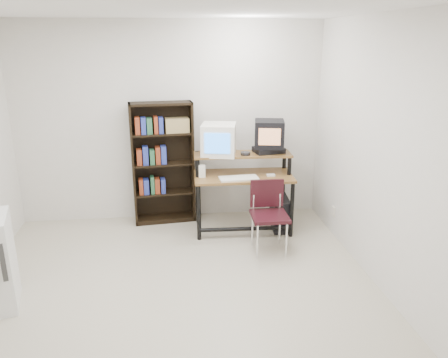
{
  "coord_description": "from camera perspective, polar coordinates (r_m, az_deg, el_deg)",
  "views": [
    {
      "loc": [
        0.01,
        -3.72,
        2.36
      ],
      "look_at": [
        0.6,
        1.1,
        0.8
      ],
      "focal_mm": 35.0,
      "sensor_mm": 36.0,
      "label": 1
    }
  ],
  "objects": [
    {
      "name": "cd_spindle",
      "position": [
        5.43,
        2.82,
        3.28
      ],
      "size": [
        0.13,
        0.13,
        0.05
      ],
      "primitive_type": "cylinder",
      "rotation": [
        0.0,
        0.0,
        0.05
      ],
      "color": "#26262B",
      "rests_on": "computer_desk"
    },
    {
      "name": "bookshelf",
      "position": [
        5.78,
        -8.02,
        2.33
      ],
      "size": [
        0.82,
        0.34,
        1.6
      ],
      "rotation": [
        0.0,
        0.0,
        0.1
      ],
      "color": "black",
      "rests_on": "floor"
    },
    {
      "name": "front_wall",
      "position": [
        2.02,
        -6.35,
        -13.93
      ],
      "size": [
        4.0,
        0.01,
        2.6
      ],
      "primitive_type": "cube",
      "color": "silver",
      "rests_on": "floor"
    },
    {
      "name": "crt_monitor",
      "position": [
        5.44,
        -0.69,
        5.17
      ],
      "size": [
        0.48,
        0.49,
        0.39
      ],
      "rotation": [
        0.0,
        0.0,
        -0.2
      ],
      "color": "white",
      "rests_on": "computer_desk"
    },
    {
      "name": "mousepad",
      "position": [
        5.44,
        5.98,
        0.23
      ],
      "size": [
        0.23,
        0.2,
        0.01
      ],
      "primitive_type": "cube",
      "rotation": [
        0.0,
        0.0,
        -0.08
      ],
      "color": "black",
      "rests_on": "computer_desk"
    },
    {
      "name": "vcr",
      "position": [
        5.58,
        5.84,
        3.75
      ],
      "size": [
        0.41,
        0.33,
        0.08
      ],
      "primitive_type": "cube",
      "rotation": [
        0.0,
        0.0,
        0.21
      ],
      "color": "black",
      "rests_on": "computer_desk"
    },
    {
      "name": "school_chair",
      "position": [
        5.04,
        5.83,
        -3.89
      ],
      "size": [
        0.41,
        0.41,
        0.82
      ],
      "rotation": [
        0.0,
        0.0,
        -0.01
      ],
      "color": "black",
      "rests_on": "floor"
    },
    {
      "name": "desk_speaker",
      "position": [
        5.37,
        -2.91,
        0.98
      ],
      "size": [
        0.08,
        0.08,
        0.17
      ],
      "primitive_type": "cube",
      "rotation": [
        0.0,
        0.0,
        0.01
      ],
      "color": "white",
      "rests_on": "computer_desk"
    },
    {
      "name": "back_wall",
      "position": [
        5.82,
        -7.01,
        7.23
      ],
      "size": [
        4.0,
        0.01,
        2.6
      ],
      "primitive_type": "cube",
      "color": "silver",
      "rests_on": "floor"
    },
    {
      "name": "keyboard",
      "position": [
        5.3,
        1.93,
        0.02
      ],
      "size": [
        0.48,
        0.24,
        0.03
      ],
      "primitive_type": "cube",
      "rotation": [
        0.0,
        0.0,
        0.07
      ],
      "color": "white",
      "rests_on": "computer_desk"
    },
    {
      "name": "pc_tower",
      "position": [
        5.72,
        7.28,
        -4.39
      ],
      "size": [
        0.23,
        0.46,
        0.42
      ],
      "primitive_type": "cube",
      "rotation": [
        0.0,
        0.0,
        -0.08
      ],
      "color": "black",
      "rests_on": "floor"
    },
    {
      "name": "right_wall",
      "position": [
        4.35,
        20.51,
        2.6
      ],
      "size": [
        0.01,
        4.0,
        2.6
      ],
      "primitive_type": "cube",
      "color": "silver",
      "rests_on": "floor"
    },
    {
      "name": "wall_outlet",
      "position": [
        5.65,
        14.09,
        -4.1
      ],
      "size": [
        0.02,
        0.08,
        0.12
      ],
      "primitive_type": "cube",
      "color": "beige",
      "rests_on": "right_wall"
    },
    {
      "name": "computer_desk",
      "position": [
        5.49,
        2.52,
        0.15
      ],
      "size": [
        1.25,
        0.66,
        0.98
      ],
      "rotation": [
        0.0,
        0.0,
        -0.04
      ],
      "color": "brown",
      "rests_on": "floor"
    },
    {
      "name": "floor",
      "position": [
        4.41,
        -6.2,
        -14.7
      ],
      "size": [
        4.0,
        4.0,
        0.01
      ],
      "primitive_type": "cube",
      "color": "beige",
      "rests_on": "ground"
    },
    {
      "name": "ceiling",
      "position": [
        3.73,
        -7.63,
        21.38
      ],
      "size": [
        4.0,
        4.0,
        0.01
      ],
      "primitive_type": "cube",
      "color": "white",
      "rests_on": "back_wall"
    },
    {
      "name": "mouse",
      "position": [
        5.45,
        6.14,
        0.47
      ],
      "size": [
        0.1,
        0.06,
        0.03
      ],
      "primitive_type": "cube",
      "rotation": [
        0.0,
        0.0,
        -0.01
      ],
      "color": "white",
      "rests_on": "mousepad"
    },
    {
      "name": "crt_tv",
      "position": [
        5.54,
        5.92,
        5.89
      ],
      "size": [
        0.42,
        0.42,
        0.34
      ],
      "rotation": [
        0.0,
        0.0,
        -0.19
      ],
      "color": "black",
      "rests_on": "vcr"
    }
  ]
}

